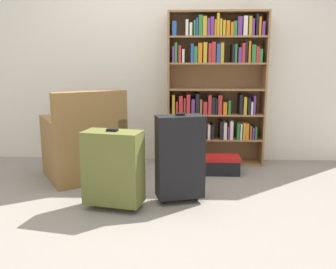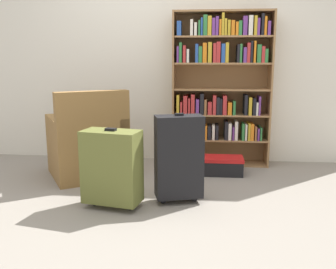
# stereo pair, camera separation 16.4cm
# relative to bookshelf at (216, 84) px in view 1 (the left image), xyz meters

# --- Properties ---
(ground_plane) EXTENTS (8.12, 8.12, 0.00)m
(ground_plane) POSITION_rel_bookshelf_xyz_m (-0.61, -1.47, -0.92)
(ground_plane) COLOR gray
(back_wall) EXTENTS (4.64, 0.10, 2.60)m
(back_wall) POSITION_rel_bookshelf_xyz_m (-0.61, 0.20, 0.38)
(back_wall) COLOR silver
(back_wall) RESTS_ON ground
(bookshelf) EXTENTS (1.08, 0.29, 1.70)m
(bookshelf) POSITION_rel_bookshelf_xyz_m (0.00, 0.00, 0.00)
(bookshelf) COLOR olive
(bookshelf) RESTS_ON ground
(armchair) EXTENTS (0.96, 0.96, 0.90)m
(armchair) POSITION_rel_bookshelf_xyz_m (-1.37, -0.61, -0.60)
(armchair) COLOR olive
(armchair) RESTS_ON ground
(mug) EXTENTS (0.12, 0.08, 0.10)m
(mug) POSITION_rel_bookshelf_xyz_m (-0.89, -0.65, -0.87)
(mug) COLOR white
(mug) RESTS_ON ground
(storage_box) EXTENTS (0.45, 0.25, 0.19)m
(storage_box) POSITION_rel_bookshelf_xyz_m (0.01, -0.41, -0.82)
(storage_box) COLOR black
(storage_box) RESTS_ON ground
(suitcase_black) EXTENTS (0.43, 0.29, 0.76)m
(suitcase_black) POSITION_rel_bookshelf_xyz_m (-0.39, -1.24, -0.53)
(suitcase_black) COLOR black
(suitcase_black) RESTS_ON ground
(suitcase_olive) EXTENTS (0.50, 0.33, 0.66)m
(suitcase_olive) POSITION_rel_bookshelf_xyz_m (-0.92, -1.40, -0.58)
(suitcase_olive) COLOR brown
(suitcase_olive) RESTS_ON ground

